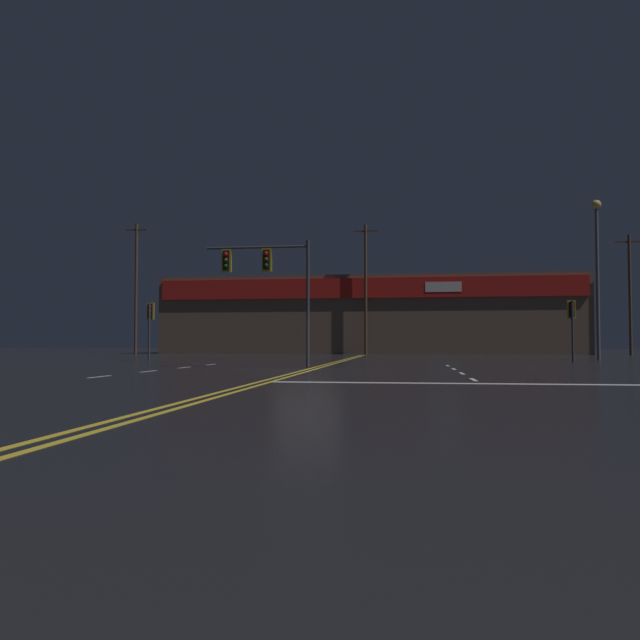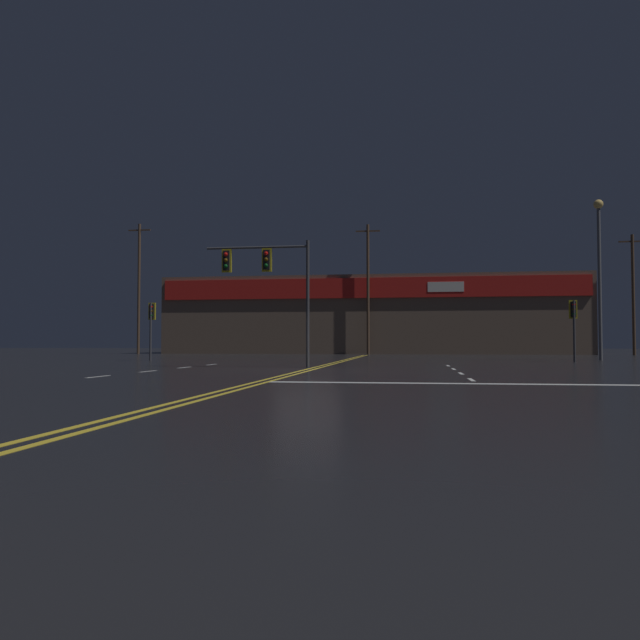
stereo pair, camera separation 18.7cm
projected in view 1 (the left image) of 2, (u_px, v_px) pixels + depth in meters
The scene contains 8 objects.
ground_plane at pixel (308, 370), 23.27m from camera, with size 200.00×200.00×0.00m, color black.
road_markings at pixel (334, 372), 21.62m from camera, with size 16.29×60.00×0.01m.
traffic_signal_median at pixel (265, 271), 26.15m from camera, with size 4.43×0.36×5.30m.
traffic_signal_corner_northeast at pixel (572, 317), 33.37m from camera, with size 0.42×0.36×3.32m.
traffic_signal_corner_northwest at pixel (150, 318), 36.04m from camera, with size 0.42×0.36×3.36m.
streetlight_median_approach at pixel (597, 258), 37.21m from camera, with size 0.56×0.56×9.60m.
building_backdrop at pixel (369, 316), 61.89m from camera, with size 39.75×10.23×7.36m.
utility_pole_row at pixel (354, 288), 56.57m from camera, with size 46.73×0.26×12.47m.
Camera 1 is at (3.66, -23.04, 1.01)m, focal length 35.00 mm.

